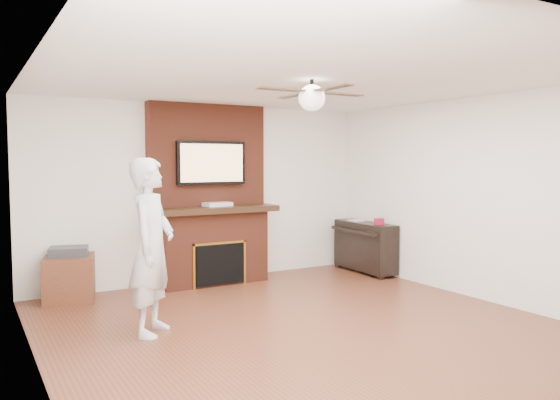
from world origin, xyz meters
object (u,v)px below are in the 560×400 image
piano (365,246)px  fireplace (211,212)px  person (152,247)px  side_table (69,276)px

piano → fireplace: bearing=168.9°
person → piano: (3.72, 1.29, -0.45)m
fireplace → piano: bearing=-13.3°
person → side_table: (-0.49, 1.77, -0.56)m
person → side_table: size_ratio=2.50×
fireplace → side_table: 2.02m
person → piano: bearing=-33.6°
person → fireplace: bearing=-0.1°
side_table → piano: bearing=7.6°
fireplace → person: fireplace is taller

